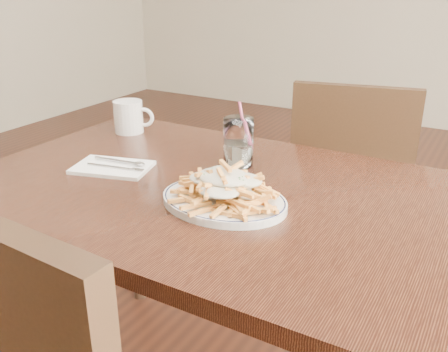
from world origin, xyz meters
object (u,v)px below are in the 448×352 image
Objects in this scene: table at (207,212)px; chair_far at (349,184)px; fries_plate at (224,201)px; water_glass at (238,145)px; coffee_mug at (129,117)px; loaded_fries at (224,182)px.

table is 0.77m from chair_far.
fries_plate reaches higher than table.
water_glass is 1.39× the size of coffee_mug.
loaded_fries is (0.00, 0.00, 0.05)m from fries_plate.
coffee_mug is (-0.45, 0.09, -0.00)m from water_glass.
loaded_fries is 1.55× the size of water_glass.
chair_far is 7.02× the size of coffee_mug.
table is 0.21m from water_glass.
coffee_mug is (-0.61, -0.49, 0.29)m from chair_far.
fries_plate is (-0.06, -0.82, 0.25)m from chair_far.
water_glass is (-0.09, 0.24, 0.05)m from fries_plate.
loaded_fries reaches higher than fries_plate.
chair_far reaches higher than fries_plate.
chair_far is (0.16, 0.74, -0.16)m from table.
water_glass reaches higher than chair_far.
table is at bearing 140.39° from loaded_fries.
coffee_mug is at bearing 149.09° from loaded_fries.
fries_plate is 1.09× the size of loaded_fries.
chair_far reaches higher than loaded_fries.
chair_far is at bearing 39.23° from coffee_mug.
loaded_fries is at bearing -30.91° from coffee_mug.
table is at bearing -102.24° from chair_far.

